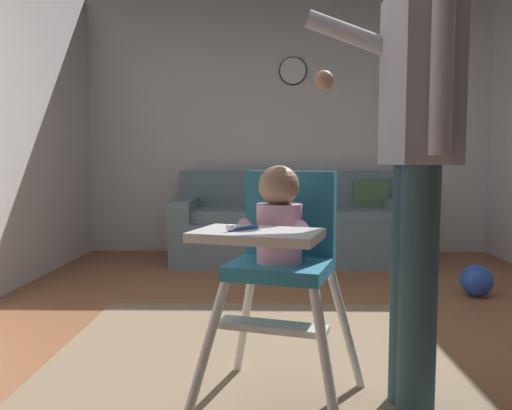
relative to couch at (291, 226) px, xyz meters
name	(u,v)px	position (x,y,z in m)	size (l,w,h in m)	color
ground	(309,366)	(-0.02, -2.41, -0.38)	(5.77, 7.40, 0.10)	#945C39
wall_far	(288,127)	(-0.02, 0.52, 0.99)	(4.97, 0.06, 2.64)	silver
area_rug	(250,373)	(-0.30, -2.63, -0.33)	(1.94, 2.22, 0.01)	#897258
couch	(291,226)	(0.00, 0.00, 0.00)	(2.20, 0.86, 0.86)	slate
high_chair	(281,242)	(-0.18, -2.94, 0.32)	(0.74, 0.83, 0.95)	white
adult_standing	(416,148)	(0.32, -2.94, 0.67)	(0.51, 0.49, 1.76)	#2F4B55
toy_ball	(477,280)	(1.25, -1.28, -0.22)	(0.23, 0.23, 0.23)	#284CB7
wall_clock	(293,71)	(0.03, 0.48, 1.55)	(0.29, 0.04, 0.29)	white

